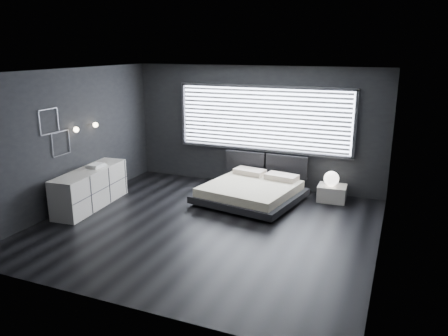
% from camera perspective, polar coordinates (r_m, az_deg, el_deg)
% --- Properties ---
extents(room, '(6.04, 6.00, 2.80)m').
position_cam_1_polar(room, '(7.70, -2.42, 2.02)').
color(room, black).
rests_on(room, ground).
extents(window, '(4.14, 0.09, 1.52)m').
position_cam_1_polar(window, '(10.06, 5.11, 6.39)').
color(window, white).
rests_on(window, ground).
extents(headboard, '(1.96, 0.16, 0.52)m').
position_cam_1_polar(headboard, '(10.19, 5.49, 0.52)').
color(headboard, black).
rests_on(headboard, ground).
extents(sconce_near, '(0.18, 0.11, 0.11)m').
position_cam_1_polar(sconce_near, '(9.27, -18.76, 4.78)').
color(sconce_near, silver).
rests_on(sconce_near, ground).
extents(sconce_far, '(0.18, 0.11, 0.11)m').
position_cam_1_polar(sconce_far, '(9.72, -16.46, 5.44)').
color(sconce_far, silver).
rests_on(sconce_far, ground).
extents(wall_art_upper, '(0.01, 0.48, 0.48)m').
position_cam_1_polar(wall_art_upper, '(8.85, -21.89, 5.66)').
color(wall_art_upper, '#47474C').
rests_on(wall_art_upper, ground).
extents(wall_art_lower, '(0.01, 0.48, 0.48)m').
position_cam_1_polar(wall_art_lower, '(9.11, -20.51, 3.04)').
color(wall_art_lower, '#47474C').
rests_on(wall_art_lower, ground).
extents(bed, '(2.24, 2.17, 0.51)m').
position_cam_1_polar(bed, '(9.33, 3.55, -3.02)').
color(bed, black).
rests_on(bed, ground).
extents(nightstand, '(0.61, 0.51, 0.34)m').
position_cam_1_polar(nightstand, '(9.66, 13.91, -3.20)').
color(nightstand, beige).
rests_on(nightstand, ground).
extents(orb_lamp, '(0.32, 0.32, 0.32)m').
position_cam_1_polar(orb_lamp, '(9.53, 13.85, -1.35)').
color(orb_lamp, white).
rests_on(orb_lamp, nightstand).
extents(dresser, '(0.72, 2.01, 0.79)m').
position_cam_1_polar(dresser, '(9.40, -17.01, -2.51)').
color(dresser, beige).
rests_on(dresser, ground).
extents(book_stack, '(0.30, 0.37, 0.07)m').
position_cam_1_polar(book_stack, '(9.43, -16.34, 0.30)').
color(book_stack, white).
rests_on(book_stack, dresser).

